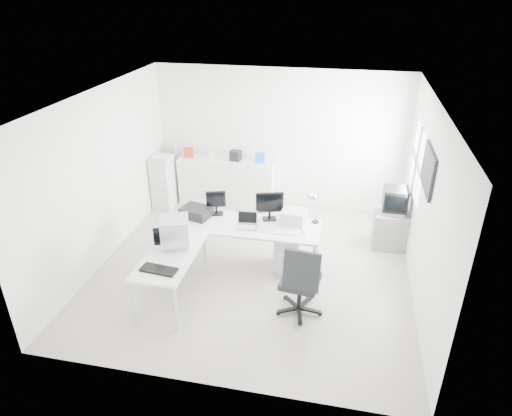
% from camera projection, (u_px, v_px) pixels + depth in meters
% --- Properties ---
extents(floor, '(5.00, 5.00, 0.01)m').
position_uv_depth(floor, '(254.00, 267.00, 7.56)').
color(floor, beige).
rests_on(floor, ground).
extents(ceiling, '(5.00, 5.00, 0.01)m').
position_uv_depth(ceiling, '(253.00, 98.00, 6.29)').
color(ceiling, white).
rests_on(ceiling, back_wall).
extents(back_wall, '(5.00, 0.02, 2.80)m').
position_uv_depth(back_wall, '(279.00, 139.00, 9.11)').
color(back_wall, silver).
rests_on(back_wall, floor).
extents(left_wall, '(0.02, 5.00, 2.80)m').
position_uv_depth(left_wall, '(103.00, 177.00, 7.38)').
color(left_wall, silver).
rests_on(left_wall, floor).
extents(right_wall, '(0.02, 5.00, 2.80)m').
position_uv_depth(right_wall, '(425.00, 205.00, 6.47)').
color(right_wall, silver).
rests_on(right_wall, floor).
extents(window, '(0.02, 1.20, 1.10)m').
position_uv_depth(window, '(417.00, 162.00, 7.43)').
color(window, white).
rests_on(window, right_wall).
extents(wall_picture, '(0.04, 0.90, 0.60)m').
position_uv_depth(wall_picture, '(428.00, 170.00, 6.34)').
color(wall_picture, black).
rests_on(wall_picture, right_wall).
extents(main_desk, '(2.40, 0.80, 0.75)m').
position_uv_depth(main_desk, '(245.00, 244.00, 7.48)').
color(main_desk, silver).
rests_on(main_desk, floor).
extents(side_desk, '(0.70, 1.40, 0.75)m').
position_uv_depth(side_desk, '(172.00, 277.00, 6.68)').
color(side_desk, silver).
rests_on(side_desk, floor).
extents(drawer_pedestal, '(0.40, 0.50, 0.60)m').
position_uv_depth(drawer_pedestal, '(288.00, 251.00, 7.43)').
color(drawer_pedestal, silver).
rests_on(drawer_pedestal, floor).
extents(inkjet_printer, '(0.54, 0.46, 0.16)m').
position_uv_depth(inkjet_printer, '(196.00, 212.00, 7.52)').
color(inkjet_printer, black).
rests_on(inkjet_printer, main_desk).
extents(lcd_monitor_small, '(0.36, 0.27, 0.41)m').
position_uv_depth(lcd_monitor_small, '(216.00, 203.00, 7.54)').
color(lcd_monitor_small, black).
rests_on(lcd_monitor_small, main_desk).
extents(lcd_monitor_large, '(0.48, 0.30, 0.47)m').
position_uv_depth(lcd_monitor_large, '(270.00, 207.00, 7.36)').
color(lcd_monitor_large, black).
rests_on(lcd_monitor_large, main_desk).
extents(laptop, '(0.32, 0.33, 0.19)m').
position_uv_depth(laptop, '(247.00, 222.00, 7.17)').
color(laptop, '#B7B7BA').
rests_on(laptop, main_desk).
extents(white_keyboard, '(0.37, 0.12, 0.02)m').
position_uv_depth(white_keyboard, '(284.00, 233.00, 7.06)').
color(white_keyboard, silver).
rests_on(white_keyboard, main_desk).
extents(white_mouse, '(0.07, 0.07, 0.07)m').
position_uv_depth(white_mouse, '(304.00, 232.00, 7.04)').
color(white_mouse, silver).
rests_on(white_mouse, main_desk).
extents(laser_printer, '(0.41, 0.36, 0.22)m').
position_uv_depth(laser_printer, '(294.00, 217.00, 7.32)').
color(laser_printer, beige).
rests_on(laser_printer, main_desk).
extents(desk_lamp, '(0.18, 0.18, 0.48)m').
position_uv_depth(desk_lamp, '(316.00, 209.00, 7.27)').
color(desk_lamp, silver).
rests_on(desk_lamp, main_desk).
extents(crt_monitor, '(0.51, 0.51, 0.46)m').
position_uv_depth(crt_monitor, '(175.00, 232.00, 6.62)').
color(crt_monitor, '#B7B7BA').
rests_on(crt_monitor, side_desk).
extents(black_keyboard, '(0.52, 0.25, 0.03)m').
position_uv_depth(black_keyboard, '(159.00, 270.00, 6.15)').
color(black_keyboard, black).
rests_on(black_keyboard, side_desk).
extents(office_chair, '(0.75, 0.75, 1.16)m').
position_uv_depth(office_chair, '(300.00, 278.00, 6.30)').
color(office_chair, '#242729').
rests_on(office_chair, floor).
extents(tv_cabinet, '(0.60, 0.49, 0.66)m').
position_uv_depth(tv_cabinet, '(390.00, 229.00, 8.02)').
color(tv_cabinet, gray).
rests_on(tv_cabinet, floor).
extents(crt_tv, '(0.50, 0.48, 0.45)m').
position_uv_depth(crt_tv, '(395.00, 201.00, 7.77)').
color(crt_tv, black).
rests_on(crt_tv, tv_cabinet).
extents(sideboard, '(1.97, 0.49, 0.99)m').
position_uv_depth(sideboard, '(227.00, 182.00, 9.48)').
color(sideboard, silver).
rests_on(sideboard, floor).
extents(clutter_box_a, '(0.22, 0.21, 0.18)m').
position_uv_depth(clutter_box_a, '(188.00, 152.00, 9.36)').
color(clutter_box_a, '#B13319').
rests_on(clutter_box_a, sideboard).
extents(clutter_box_b, '(0.14, 0.12, 0.13)m').
position_uv_depth(clutter_box_b, '(212.00, 155.00, 9.28)').
color(clutter_box_b, silver).
rests_on(clutter_box_b, sideboard).
extents(clutter_box_c, '(0.23, 0.21, 0.20)m').
position_uv_depth(clutter_box_c, '(236.00, 155.00, 9.17)').
color(clutter_box_c, black).
rests_on(clutter_box_c, sideboard).
extents(clutter_box_d, '(0.21, 0.20, 0.18)m').
position_uv_depth(clutter_box_d, '(260.00, 158.00, 9.09)').
color(clutter_box_d, '#195EB2').
rests_on(clutter_box_d, sideboard).
extents(clutter_bottle, '(0.07, 0.07, 0.22)m').
position_uv_depth(clutter_bottle, '(175.00, 150.00, 9.44)').
color(clutter_bottle, silver).
rests_on(clutter_bottle, sideboard).
extents(filing_cabinet, '(0.38, 0.46, 1.10)m').
position_uv_depth(filing_cabinet, '(163.00, 182.00, 9.32)').
color(filing_cabinet, silver).
rests_on(filing_cabinet, floor).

